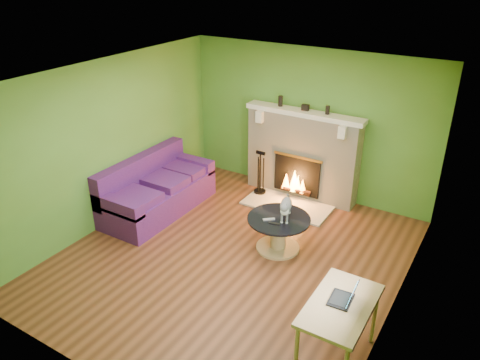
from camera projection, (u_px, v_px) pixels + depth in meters
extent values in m
plane|color=#532B17|center=(232.00, 257.00, 6.75)|extent=(5.00, 5.00, 0.00)
plane|color=white|center=(230.00, 79.00, 5.61)|extent=(5.00, 5.00, 0.00)
plane|color=#4D822A|center=(308.00, 123.00, 8.10)|extent=(5.00, 0.00, 5.00)
plane|color=#4D822A|center=(85.00, 277.00, 4.26)|extent=(5.00, 0.00, 5.00)
plane|color=#4D822A|center=(109.00, 144.00, 7.23)|extent=(0.00, 5.00, 5.00)
plane|color=#4D822A|center=(404.00, 222.00, 5.12)|extent=(0.00, 5.00, 5.00)
plane|color=silver|center=(383.00, 242.00, 4.33)|extent=(0.00, 1.20, 1.20)
plane|color=white|center=(382.00, 241.00, 4.33)|extent=(0.00, 1.06, 1.06)
cube|color=beige|center=(302.00, 156.00, 8.20)|extent=(2.00, 0.35, 1.50)
cube|color=black|center=(297.00, 176.00, 8.19)|extent=(0.85, 0.03, 0.68)
cube|color=gold|center=(298.00, 157.00, 8.03)|extent=(0.91, 0.02, 0.04)
cylinder|color=black|center=(295.00, 191.00, 8.29)|extent=(0.55, 0.07, 0.07)
cube|color=white|center=(304.00, 113.00, 7.83)|extent=(2.10, 0.28, 0.08)
cube|color=white|center=(260.00, 117.00, 8.11)|extent=(0.12, 0.10, 0.20)
cube|color=white|center=(342.00, 132.00, 7.40)|extent=(0.12, 0.10, 0.20)
cube|color=beige|center=(287.00, 205.00, 8.12)|extent=(1.50, 0.75, 0.03)
cube|color=white|center=(304.00, 113.00, 7.83)|extent=(2.10, 0.28, 0.08)
cube|color=#461960|center=(158.00, 198.00, 7.89)|extent=(0.93, 2.06, 0.46)
cube|color=#461960|center=(141.00, 172.00, 7.88)|extent=(0.21, 2.06, 0.58)
cube|color=#461960|center=(117.00, 205.00, 7.05)|extent=(0.93, 0.21, 0.23)
cube|color=#461960|center=(191.00, 163.00, 8.47)|extent=(0.93, 0.21, 0.23)
cube|color=#461960|center=(135.00, 197.00, 7.29)|extent=(0.74, 0.55, 0.13)
cube|color=#461960|center=(164.00, 181.00, 7.82)|extent=(0.74, 0.55, 0.13)
cube|color=#461960|center=(185.00, 168.00, 8.26)|extent=(0.74, 0.55, 0.13)
cylinder|color=tan|center=(278.00, 247.00, 6.95)|extent=(0.64, 0.64, 0.03)
cylinder|color=tan|center=(278.00, 233.00, 6.85)|extent=(0.23, 0.23, 0.45)
cylinder|color=black|center=(279.00, 219.00, 6.74)|extent=(0.92, 0.92, 0.03)
cube|color=tan|center=(341.00, 305.00, 4.72)|extent=(0.61, 1.04, 0.04)
cylinder|color=tan|center=(296.00, 354.00, 4.65)|extent=(0.05, 0.05, 0.73)
cylinder|color=tan|center=(331.00, 300.00, 5.37)|extent=(0.05, 0.05, 0.73)
cylinder|color=tan|center=(374.00, 316.00, 5.13)|extent=(0.05, 0.05, 0.73)
cube|color=gray|center=(269.00, 219.00, 6.68)|extent=(0.16, 0.15, 0.02)
cube|color=black|center=(274.00, 224.00, 6.58)|extent=(0.17, 0.08, 0.02)
cylinder|color=black|center=(280.00, 101.00, 8.02)|extent=(0.08, 0.08, 0.18)
cylinder|color=black|center=(328.00, 110.00, 7.63)|extent=(0.07, 0.07, 0.14)
cube|color=black|center=(305.00, 108.00, 7.82)|extent=(0.12, 0.08, 0.10)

